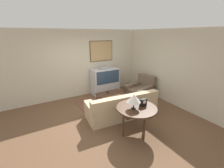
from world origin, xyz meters
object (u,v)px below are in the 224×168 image
object	(u,v)px
couch	(122,108)
table_lamp	(134,98)
coffee_table	(111,94)
console_table	(137,110)
mantel_clock	(143,102)
tv	(105,81)
armchair	(141,91)

from	to	relation	value
couch	table_lamp	world-z (taller)	table_lamp
coffee_table	console_table	xyz separation A→B (m)	(-0.34, -1.90, 0.33)
mantel_clock	couch	bearing A→B (deg)	90.65
tv	coffee_table	bearing A→B (deg)	-105.93
coffee_table	mantel_clock	xyz separation A→B (m)	(-0.15, -1.91, 0.49)
couch	coffee_table	bearing A→B (deg)	-94.09
armchair	mantel_clock	bearing A→B (deg)	-49.45
armchair	table_lamp	xyz separation A→B (m)	(-1.80, -1.78, 0.76)
table_lamp	mantel_clock	bearing A→B (deg)	-0.16
armchair	console_table	world-z (taller)	armchair
coffee_table	tv	bearing A→B (deg)	74.07
mantel_clock	coffee_table	bearing A→B (deg)	85.55
console_table	mantel_clock	size ratio (longest dim) A/B	5.32
tv	coffee_table	world-z (taller)	tv
couch	mantel_clock	world-z (taller)	mantel_clock
tv	armchair	bearing A→B (deg)	-46.92
table_lamp	mantel_clock	world-z (taller)	table_lamp
tv	table_lamp	world-z (taller)	tv
mantel_clock	tv	bearing A→B (deg)	81.52
table_lamp	couch	bearing A→B (deg)	72.11
console_table	table_lamp	world-z (taller)	table_lamp
armchair	console_table	size ratio (longest dim) A/B	1.07
console_table	table_lamp	size ratio (longest dim) A/B	2.60
armchair	coffee_table	xyz separation A→B (m)	(-1.34, 0.13, 0.08)
couch	coffee_table	xyz separation A→B (m)	(0.16, 0.99, 0.07)
couch	table_lamp	bearing A→B (deg)	77.20
coffee_table	console_table	world-z (taller)	console_table
armchair	mantel_clock	xyz separation A→B (m)	(-1.49, -1.78, 0.58)
console_table	table_lamp	xyz separation A→B (m)	(-0.12, -0.01, 0.35)
tv	mantel_clock	world-z (taller)	tv
tv	console_table	distance (m)	2.97
coffee_table	table_lamp	xyz separation A→B (m)	(-0.46, -1.91, 0.68)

